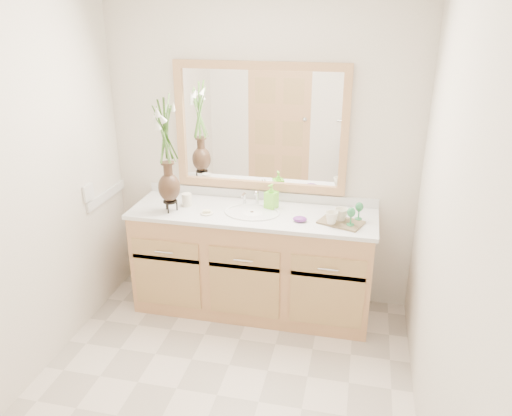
% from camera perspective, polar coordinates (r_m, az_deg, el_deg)
% --- Properties ---
extents(floor, '(2.60, 2.60, 0.00)m').
position_cam_1_polar(floor, '(3.33, -4.50, -20.54)').
color(floor, beige).
rests_on(floor, ground).
extents(wall_back, '(2.40, 0.02, 2.40)m').
position_cam_1_polar(wall_back, '(3.86, 0.53, 6.23)').
color(wall_back, silver).
rests_on(wall_back, floor).
extents(wall_front, '(2.40, 0.02, 2.40)m').
position_cam_1_polar(wall_front, '(1.66, -19.47, -18.74)').
color(wall_front, silver).
rests_on(wall_front, floor).
extents(wall_left, '(0.02, 2.60, 2.40)m').
position_cam_1_polar(wall_left, '(3.23, -26.02, 0.70)').
color(wall_left, silver).
rests_on(wall_left, floor).
extents(wall_right, '(0.02, 2.60, 2.40)m').
position_cam_1_polar(wall_right, '(2.60, 20.95, -3.42)').
color(wall_right, silver).
rests_on(wall_right, floor).
extents(vanity, '(1.80, 0.55, 0.80)m').
position_cam_1_polar(vanity, '(3.90, -0.38, -6.28)').
color(vanity, tan).
rests_on(vanity, floor).
extents(counter, '(1.84, 0.57, 0.03)m').
position_cam_1_polar(counter, '(3.73, -0.40, -0.65)').
color(counter, silver).
rests_on(counter, vanity).
extents(sink, '(0.38, 0.34, 0.23)m').
position_cam_1_polar(sink, '(3.72, -0.46, -1.31)').
color(sink, white).
rests_on(sink, counter).
extents(mirror, '(1.32, 0.04, 0.97)m').
position_cam_1_polar(mirror, '(3.79, 0.47, 9.13)').
color(mirror, white).
rests_on(mirror, wall_back).
extents(switch_plate, '(0.02, 0.12, 0.12)m').
position_cam_1_polar(switch_plate, '(3.88, -18.62, 1.70)').
color(switch_plate, white).
rests_on(switch_plate, wall_left).
extents(flower_vase, '(0.19, 0.19, 0.78)m').
position_cam_1_polar(flower_vase, '(3.62, -10.25, 7.48)').
color(flower_vase, black).
rests_on(flower_vase, counter).
extents(tumbler, '(0.08, 0.08, 0.10)m').
position_cam_1_polar(tumbler, '(3.85, -7.92, 0.95)').
color(tumbler, silver).
rests_on(tumbler, counter).
extents(soap_dish, '(0.09, 0.09, 0.03)m').
position_cam_1_polar(soap_dish, '(3.69, -5.65, -0.54)').
color(soap_dish, silver).
rests_on(soap_dish, counter).
extents(soap_bottle, '(0.10, 0.10, 0.17)m').
position_cam_1_polar(soap_bottle, '(3.77, 1.76, 1.25)').
color(soap_bottle, '#78E435').
rests_on(soap_bottle, counter).
extents(purple_dish, '(0.12, 0.10, 0.04)m').
position_cam_1_polar(purple_dish, '(3.56, 5.04, -1.26)').
color(purple_dish, '#65297C').
rests_on(purple_dish, counter).
extents(tray, '(0.35, 0.29, 0.01)m').
position_cam_1_polar(tray, '(3.57, 9.68, -1.63)').
color(tray, brown).
rests_on(tray, counter).
extents(mug_left, '(0.12, 0.11, 0.09)m').
position_cam_1_polar(mug_left, '(3.51, 8.63, -1.07)').
color(mug_left, silver).
rests_on(mug_left, tray).
extents(mug_right, '(0.11, 0.10, 0.09)m').
position_cam_1_polar(mug_right, '(3.57, 9.70, -0.68)').
color(mug_right, silver).
rests_on(mug_right, tray).
extents(goblet_front, '(0.06, 0.06, 0.13)m').
position_cam_1_polar(goblet_front, '(3.49, 10.82, -0.61)').
color(goblet_front, '#297D44').
rests_on(goblet_front, tray).
extents(goblet_back, '(0.06, 0.06, 0.13)m').
position_cam_1_polar(goblet_back, '(3.60, 11.71, 0.01)').
color(goblet_back, '#297D44').
rests_on(goblet_back, tray).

